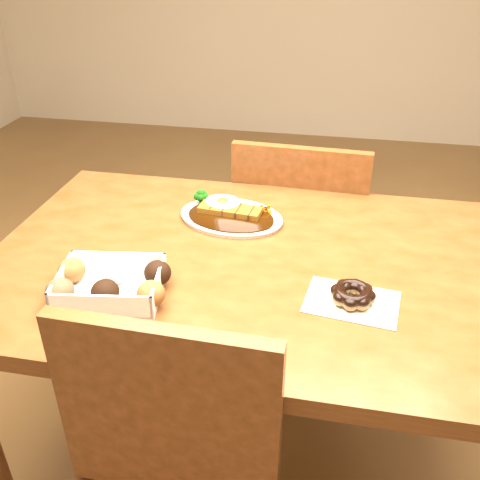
% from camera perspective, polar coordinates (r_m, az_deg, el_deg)
% --- Properties ---
extents(ground, '(6.00, 6.00, 0.00)m').
position_cam_1_polar(ground, '(1.75, 0.73, -23.19)').
color(ground, brown).
rests_on(ground, ground).
extents(table, '(1.20, 0.80, 0.75)m').
position_cam_1_polar(table, '(1.28, 0.92, -5.68)').
color(table, '#4F2C0F').
rests_on(table, ground).
extents(chair_far, '(0.44, 0.44, 0.87)m').
position_cam_1_polar(chair_far, '(1.81, 6.41, -0.51)').
color(chair_far, '#4F2C0F').
rests_on(chair_far, ground).
extents(katsu_curry_plate, '(0.30, 0.24, 0.05)m').
position_cam_1_polar(katsu_curry_plate, '(1.38, -1.08, 2.79)').
color(katsu_curry_plate, white).
rests_on(katsu_curry_plate, table).
extents(donut_box, '(0.25, 0.19, 0.06)m').
position_cam_1_polar(donut_box, '(1.12, -13.68, -4.48)').
color(donut_box, white).
rests_on(donut_box, table).
extents(pon_de_ring, '(0.20, 0.15, 0.04)m').
position_cam_1_polar(pon_de_ring, '(1.10, 11.92, -5.76)').
color(pon_de_ring, silver).
rests_on(pon_de_ring, table).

